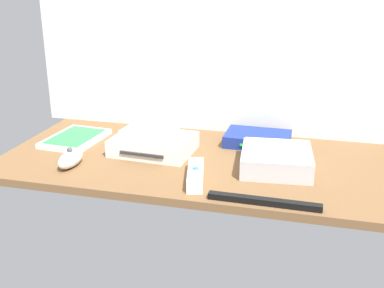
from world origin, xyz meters
The scene contains 10 objects.
ground_plane centered at (0.00, 0.00, -1.00)cm, with size 100.00×48.00×2.00cm, color brown.
back_wall centered at (0.00, 24.60, 32.00)cm, with size 110.00×1.20×64.00cm, color white.
game_console centered at (-11.26, 2.01, 2.20)cm, with size 21.96×17.49×4.40cm.
mini_computer centered at (22.02, -2.03, 2.64)cm, with size 18.52×18.52×5.30cm.
game_case centered at (-36.15, 4.69, 0.76)cm, with size 15.06×20.01×1.56cm.
network_router centered at (15.39, 14.83, 1.70)cm, with size 18.26×12.69×3.40cm.
remote_wand centered at (4.34, -13.57, 1.51)cm, with size 6.70×15.23×3.40cm.
remote_nunchuk centered at (-28.22, -12.81, 2.04)cm, with size 4.50×10.04×5.10cm.
remote_classic_pad centered at (-12.28, 1.78, 5.41)cm, with size 15.22×9.59×2.40cm.
sensor_bar centered at (21.26, -21.65, 0.70)cm, with size 24.00×1.80×1.40cm, color black.
Camera 1 is at (28.86, -111.76, 46.10)cm, focal length 44.19 mm.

